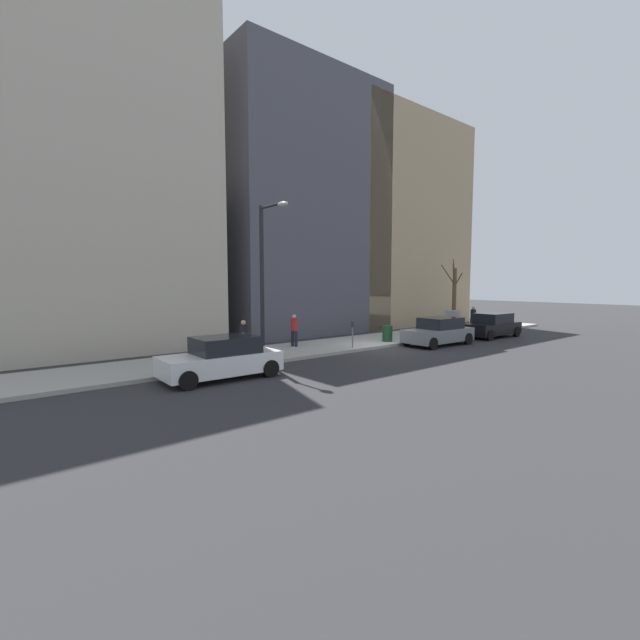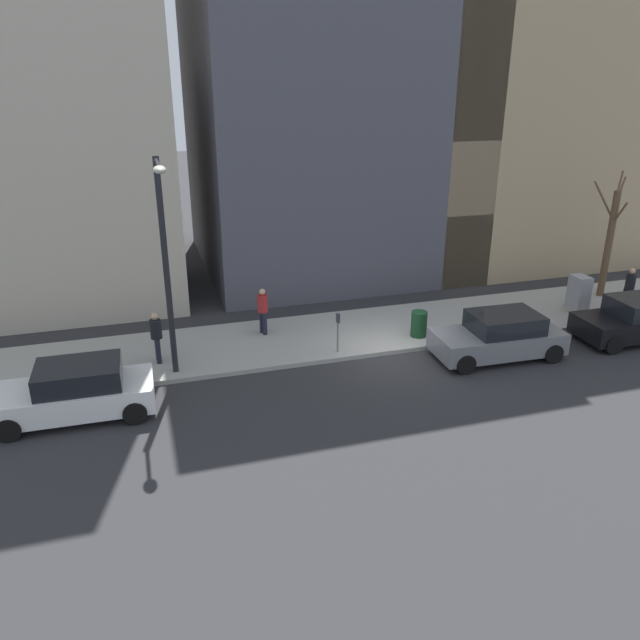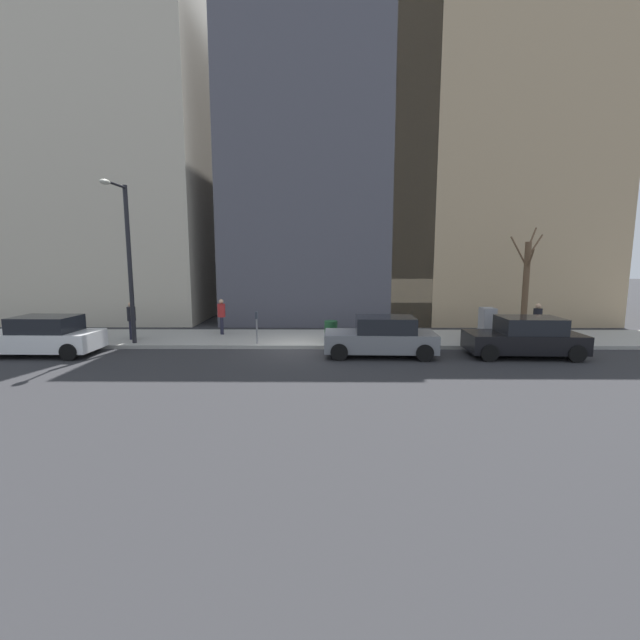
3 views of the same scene
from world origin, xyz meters
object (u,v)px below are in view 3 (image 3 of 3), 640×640
object	(u,v)px
utility_box	(487,324)
bare_tree	(526,285)
parked_car_white	(43,336)
streetlamp	(126,251)
pedestrian_near_meter	(537,320)
pedestrian_far_corner	(132,318)
office_tower_right	(118,165)
office_block_center	(324,183)
office_tower_left	(474,188)
parking_meter	(257,324)
pedestrian_midblock	(221,314)
trash_bin	(331,331)
parked_car_black	(525,338)
parked_car_grey	(381,337)

from	to	relation	value
utility_box	bare_tree	bearing A→B (deg)	-58.84
bare_tree	parked_car_white	bearing A→B (deg)	100.58
streetlamp	pedestrian_near_meter	size ratio (longest dim) A/B	3.92
pedestrian_far_corner	office_tower_right	xyz separation A→B (m)	(10.57, 5.06, 8.71)
streetlamp	pedestrian_near_meter	world-z (taller)	streetlamp
streetlamp	office_block_center	distance (m)	14.38
office_tower_left	bare_tree	bearing A→B (deg)	176.79
parking_meter	pedestrian_far_corner	xyz separation A→B (m)	(0.95, 5.70, 0.11)
pedestrian_midblock	office_tower_left	xyz separation A→B (m)	(9.08, -14.71, 7.16)
utility_box	streetlamp	bearing A→B (deg)	93.82
streetlamp	pedestrian_far_corner	world-z (taller)	streetlamp
utility_box	pedestrian_far_corner	distance (m)	15.69
pedestrian_midblock	pedestrian_far_corner	xyz separation A→B (m)	(-1.30, 3.68, 0.00)
streetlamp	trash_bin	distance (m)	9.06
pedestrian_midblock	parked_car_white	bearing A→B (deg)	107.81
pedestrian_midblock	office_block_center	size ratio (longest dim) A/B	0.10
pedestrian_near_meter	pedestrian_midblock	bearing A→B (deg)	58.49
parked_car_white	pedestrian_far_corner	distance (m)	3.45
parked_car_black	parking_meter	world-z (taller)	parked_car_black
bare_tree	office_tower_left	world-z (taller)	office_tower_left
bare_tree	pedestrian_far_corner	world-z (taller)	bare_tree
parked_car_black	parked_car_white	bearing A→B (deg)	91.40
trash_bin	pedestrian_near_meter	size ratio (longest dim) A/B	0.54
streetlamp	parked_car_white	bearing A→B (deg)	117.38
parked_car_black	utility_box	size ratio (longest dim) A/B	2.97
bare_tree	utility_box	bearing A→B (deg)	121.16
parked_car_black	pedestrian_far_corner	size ratio (longest dim) A/B	2.56
parked_car_black	parked_car_white	world-z (taller)	same
parked_car_black	streetlamp	distance (m)	16.11
trash_bin	pedestrian_far_corner	xyz separation A→B (m)	(0.50, 8.83, 0.49)
parked_car_black	pedestrian_midblock	world-z (taller)	pedestrian_midblock
parked_car_black	parked_car_white	distance (m)	18.46
office_tower_left	office_block_center	xyz separation A→B (m)	(-0.51, 9.84, 0.29)
parked_car_white	streetlamp	xyz separation A→B (m)	(1.43, -2.76, 3.28)
streetlamp	office_tower_left	xyz separation A→B (m)	(11.49, -17.94, 4.23)
parked_car_grey	office_tower_right	size ratio (longest dim) A/B	0.22
parked_car_black	parking_meter	distance (m)	10.60
parked_car_white	trash_bin	distance (m)	11.32
pedestrian_near_meter	office_block_center	bearing A→B (deg)	17.12
utility_box	pedestrian_near_meter	bearing A→B (deg)	-100.18
parked_car_white	streetlamp	world-z (taller)	streetlamp
parked_car_black	office_tower_right	distance (m)	26.59
parked_car_black	parked_car_white	size ratio (longest dim) A/B	1.01
parked_car_grey	parked_car_white	size ratio (longest dim) A/B	1.01
parked_car_white	trash_bin	bearing A→B (deg)	-78.61
trash_bin	pedestrian_midblock	world-z (taller)	pedestrian_midblock
parked_car_black	office_block_center	bearing A→B (deg)	32.99
parked_car_black	office_block_center	xyz separation A→B (m)	(12.53, 7.60, 7.80)
office_tower_right	office_block_center	bearing A→B (deg)	-92.94
parked_car_grey	streetlamp	size ratio (longest dim) A/B	0.66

